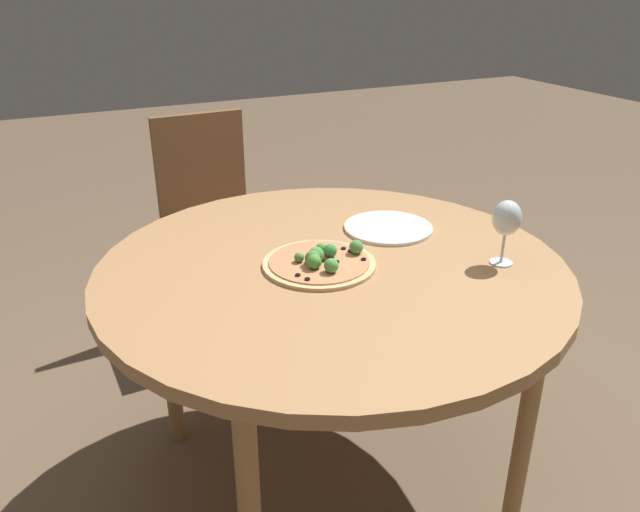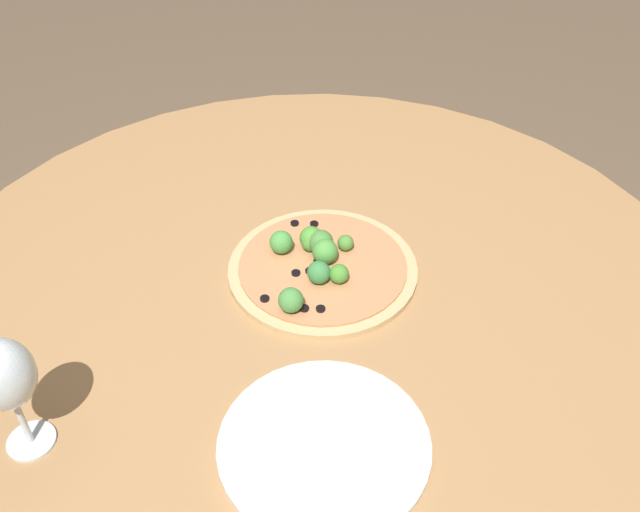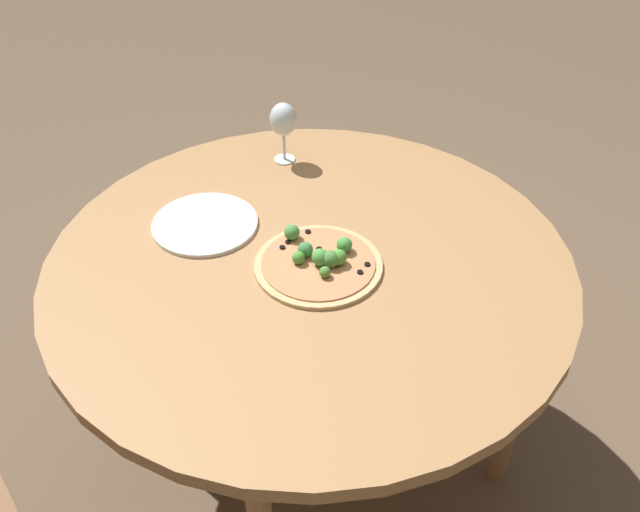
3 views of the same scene
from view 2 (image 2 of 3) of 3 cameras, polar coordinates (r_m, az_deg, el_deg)
dining_table at (r=1.14m, az=-0.58°, el=-4.59°), size 1.25×1.25×0.74m
pizza at (r=1.12m, az=-0.15°, el=-0.66°), size 0.30×0.30×0.05m
wine_glass at (r=0.89m, az=-24.03°, el=-8.83°), size 0.08×0.08×0.18m
plate_near at (r=0.91m, az=0.32°, el=-14.86°), size 0.26×0.26×0.01m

